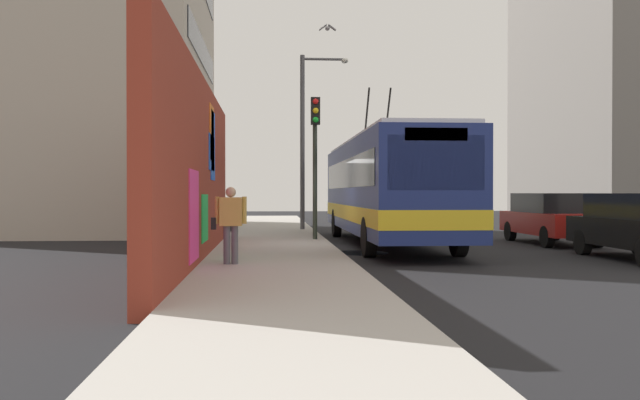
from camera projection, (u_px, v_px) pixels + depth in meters
ground_plane at (331, 249)px, 19.50m from camera, size 80.00×80.00×0.00m
sidewalk_slab at (275, 246)px, 19.38m from camera, size 48.00×3.20×0.15m
graffiti_wall at (199, 172)px, 15.27m from camera, size 14.07×0.32×4.13m
building_far_right at (604, 92)px, 38.40m from camera, size 13.78×6.17×14.50m
city_bus at (386, 186)px, 20.89m from camera, size 12.54×2.54×5.00m
parked_car_red at (551, 217)px, 21.33m from camera, size 4.57×1.73×1.58m
pedestrian_near_wall at (230, 220)px, 13.79m from camera, size 0.22×0.71×1.56m
traffic_light at (315, 144)px, 21.15m from camera, size 0.49×0.28×4.41m
street_lamp at (308, 129)px, 27.12m from camera, size 0.44×1.92×6.91m
curbside_puddle at (359, 253)px, 18.09m from camera, size 1.56×1.56×0.00m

